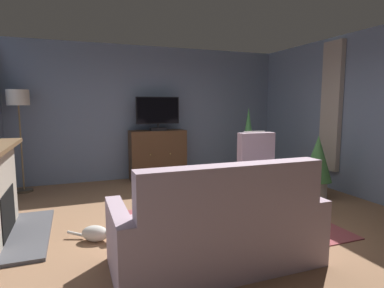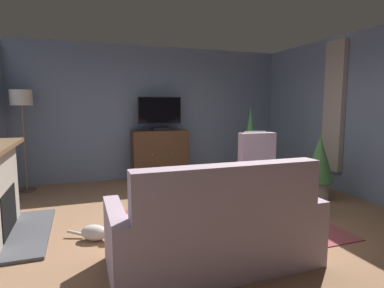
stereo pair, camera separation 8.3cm
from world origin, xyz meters
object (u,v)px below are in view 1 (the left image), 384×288
object	(u,v)px
coffee_table	(188,198)
cat	(98,233)
potted_plant_small_fern_corner	(248,144)
television	(158,113)
sofa_floral	(219,232)
tv_cabinet	(158,156)
potted_plant_tall_palm_by_window	(317,164)
floor_lamp	(19,107)
tv_remote	(204,191)
armchair_beside_cabinet	(264,186)

from	to	relation	value
coffee_table	cat	bearing A→B (deg)	-172.97
coffee_table	potted_plant_small_fern_corner	xyz separation A→B (m)	(1.80, 1.52, 0.47)
television	sofa_floral	size ratio (longest dim) A/B	0.44
tv_cabinet	cat	world-z (taller)	tv_cabinet
television	potted_plant_small_fern_corner	distance (m)	1.95
coffee_table	cat	xyz separation A→B (m)	(-1.17, -0.14, -0.26)
potted_plant_tall_palm_by_window	floor_lamp	size ratio (longest dim) A/B	0.58
coffee_table	potted_plant_tall_palm_by_window	xyz separation A→B (m)	(2.45, 0.32, 0.24)
tv_remote	sofa_floral	distance (m)	1.24
television	floor_lamp	world-z (taller)	floor_lamp
tv_remote	sofa_floral	bearing A→B (deg)	-11.93
coffee_table	potted_plant_tall_palm_by_window	bearing A→B (deg)	7.50
coffee_table	potted_plant_tall_palm_by_window	size ratio (longest dim) A/B	1.02
sofa_floral	armchair_beside_cabinet	size ratio (longest dim) A/B	1.75
tv_cabinet	television	distance (m)	0.92
sofa_floral	potted_plant_small_fern_corner	xyz separation A→B (m)	(1.90, 2.67, 0.48)
tv_cabinet	potted_plant_small_fern_corner	xyz separation A→B (m)	(1.54, -1.10, 0.32)
television	potted_plant_tall_palm_by_window	world-z (taller)	television
tv_cabinet	coffee_table	size ratio (longest dim) A/B	1.06
potted_plant_small_fern_corner	cat	world-z (taller)	potted_plant_small_fern_corner
television	potted_plant_tall_palm_by_window	distance (m)	3.23
sofa_floral	potted_plant_tall_palm_by_window	size ratio (longest dim) A/B	1.89
armchair_beside_cabinet	sofa_floral	bearing A→B (deg)	-136.17
television	tv_cabinet	bearing A→B (deg)	90.00
tv_cabinet	tv_remote	size ratio (longest dim) A/B	6.87
television	floor_lamp	distance (m)	2.55
television	coffee_table	distance (m)	2.79
armchair_beside_cabinet	potted_plant_tall_palm_by_window	bearing A→B (deg)	5.51
coffee_table	floor_lamp	size ratio (longest dim) A/B	0.60
tv_cabinet	coffee_table	world-z (taller)	tv_cabinet
tv_cabinet	potted_plant_small_fern_corner	size ratio (longest dim) A/B	0.76
television	sofa_floral	world-z (taller)	television
tv_cabinet	potted_plant_tall_palm_by_window	world-z (taller)	potted_plant_tall_palm_by_window
tv_cabinet	floor_lamp	world-z (taller)	floor_lamp
sofa_floral	armchair_beside_cabinet	world-z (taller)	armchair_beside_cabinet
sofa_floral	armchair_beside_cabinet	distance (m)	1.98
television	cat	world-z (taller)	television
tv_remote	potted_plant_small_fern_corner	world-z (taller)	potted_plant_small_fern_corner
tv_remote	potted_plant_small_fern_corner	distance (m)	2.19
tv_cabinet	cat	distance (m)	3.14
potted_plant_tall_palm_by_window	potted_plant_small_fern_corner	distance (m)	1.38
potted_plant_small_fern_corner	floor_lamp	world-z (taller)	floor_lamp
sofa_floral	cat	bearing A→B (deg)	136.77
coffee_table	cat	distance (m)	1.21
potted_plant_tall_palm_by_window	television	bearing A→B (deg)	134.26
armchair_beside_cabinet	potted_plant_small_fern_corner	world-z (taller)	potted_plant_small_fern_corner
tv_cabinet	potted_plant_tall_palm_by_window	size ratio (longest dim) A/B	1.08
television	tv_remote	xyz separation A→B (m)	(-0.02, -2.52, -1.01)
coffee_table	tv_remote	world-z (taller)	tv_remote
coffee_table	tv_remote	distance (m)	0.26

